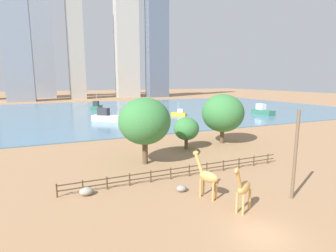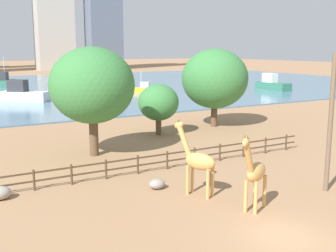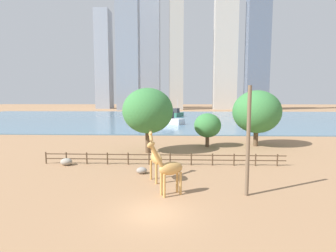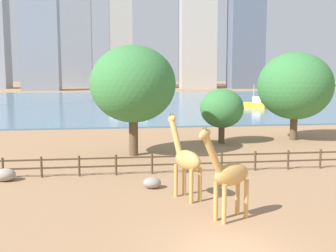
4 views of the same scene
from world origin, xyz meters
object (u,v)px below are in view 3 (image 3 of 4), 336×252
at_px(tree_right_tall, 148,111).
at_px(boat_barge, 177,114).
at_px(giraffe_tall, 169,168).
at_px(tree_center_broad, 208,125).
at_px(boulder_by_pole, 142,170).
at_px(giraffe_companion, 156,158).
at_px(boulder_near_fence, 66,162).
at_px(boat_sailboat, 250,121).
at_px(tree_left_large, 257,112).
at_px(boat_tug, 170,120).
at_px(utility_pole, 248,142).

relative_size(tree_right_tall, boat_barge, 1.13).
relative_size(giraffe_tall, tree_center_broad, 0.87).
distance_m(giraffe_tall, tree_center_broad, 20.32).
distance_m(giraffe_tall, boulder_by_pole, 6.42).
relative_size(giraffe_companion, boulder_near_fence, 3.47).
distance_m(tree_center_broad, boat_sailboat, 38.08).
xyz_separation_m(tree_left_large, tree_center_broad, (-7.36, -0.95, -1.98)).
bearing_deg(tree_left_large, boulder_near_fence, -152.45).
height_order(giraffe_tall, tree_left_large, tree_left_large).
xyz_separation_m(tree_right_tall, boat_barge, (3.31, 65.38, -4.27)).
height_order(tree_center_broad, boat_tug, tree_center_broad).
distance_m(giraffe_tall, boat_tug, 52.08).
relative_size(giraffe_companion, tree_right_tall, 0.51).
distance_m(utility_pole, tree_left_large, 21.47).
height_order(tree_right_tall, boat_barge, tree_right_tall).
bearing_deg(boulder_by_pole, boulder_near_fence, 162.10).
relative_size(utility_pole, boat_sailboat, 1.87).
height_order(boulder_by_pole, boat_barge, boat_barge).
distance_m(tree_center_broad, boat_barge, 61.04).
height_order(giraffe_companion, boat_sailboat, giraffe_companion).
distance_m(giraffe_tall, tree_left_large, 24.22).
relative_size(giraffe_tall, boulder_by_pole, 4.29).
distance_m(boulder_by_pole, boat_tug, 46.57).
distance_m(boulder_near_fence, boat_barge, 73.10).
xyz_separation_m(utility_pole, boulder_by_pole, (-8.60, 5.30, -3.75)).
distance_m(giraffe_companion, boat_tug, 48.64).
bearing_deg(boat_barge, boat_sailboat, -119.27).
relative_size(tree_left_large, boat_sailboat, 1.93).
distance_m(giraffe_companion, boulder_near_fence, 11.33).
bearing_deg(utility_pole, tree_left_large, 72.27).
relative_size(giraffe_companion, utility_pole, 0.54).
distance_m(utility_pole, boat_tug, 52.45).
distance_m(utility_pole, boulder_by_pole, 10.77).
xyz_separation_m(giraffe_companion, boat_barge, (1.27, 77.06, -0.78)).
bearing_deg(tree_right_tall, giraffe_companion, -80.06).
bearing_deg(boulder_by_pole, tree_right_tall, 93.02).
relative_size(utility_pole, boat_tug, 1.06).
relative_size(giraffe_companion, tree_left_large, 0.52).
bearing_deg(giraffe_companion, boulder_by_pole, 10.48).
bearing_deg(giraffe_companion, giraffe_tall, 174.66).
xyz_separation_m(giraffe_tall, tree_left_large, (12.31, 20.63, 3.12)).
distance_m(utility_pole, boat_sailboat, 56.23).
xyz_separation_m(boulder_by_pole, tree_center_broad, (7.77, 14.17, 2.87)).
bearing_deg(boat_sailboat, tree_right_tall, 103.37).
bearing_deg(boat_barge, tree_center_broad, -152.67).
relative_size(giraffe_companion, tree_center_broad, 0.88).
height_order(giraffe_companion, boulder_by_pole, giraffe_companion).
bearing_deg(boat_tug, tree_right_tall, -54.60).
bearing_deg(giraffe_tall, boulder_near_fence, -64.11).
height_order(tree_left_large, boat_sailboat, tree_left_large).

